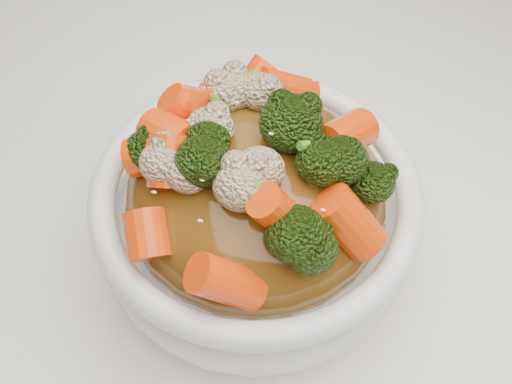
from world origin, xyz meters
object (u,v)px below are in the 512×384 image
(broccoli, at_px, (256,132))
(carrots, at_px, (256,131))
(dining_table, at_px, (311,374))
(bowl, at_px, (256,219))

(broccoli, bearing_deg, carrots, 0.00)
(dining_table, relative_size, carrots, 6.95)
(bowl, bearing_deg, carrots, 63.43)
(bowl, xyz_separation_m, broccoli, (0.00, 0.00, 0.09))
(bowl, height_order, broccoli, broccoli)
(bowl, bearing_deg, broccoli, 63.43)
(dining_table, bearing_deg, carrots, -137.79)
(carrots, bearing_deg, dining_table, 42.21)
(carrots, bearing_deg, bowl, -116.57)
(carrots, xyz_separation_m, broccoli, (0.00, 0.00, -0.00))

